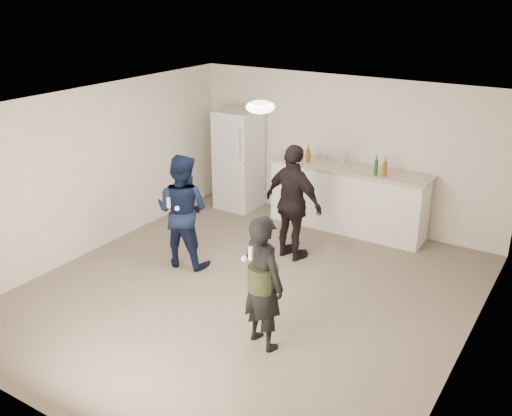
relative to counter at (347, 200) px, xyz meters
The scene contains 21 objects.
floor 2.73m from the counter, 94.83° to the right, with size 6.00×6.00×0.00m, color #6B5B4C.
ceiling 3.33m from the counter, 94.83° to the right, with size 6.00×6.00×0.00m, color silver.
wall_back 0.83m from the counter, 124.38° to the left, with size 6.00×6.00×0.00m, color beige.
wall_front 5.72m from the counter, 92.28° to the right, with size 6.00×6.00×0.00m, color beige.
wall_left 4.06m from the counter, 138.10° to the right, with size 6.00×6.00×0.00m, color beige.
wall_right 3.75m from the counter, 46.61° to the right, with size 6.00×6.00×0.00m, color beige.
counter is the anchor object (origin of this frame).
counter_top 0.55m from the counter, ahead, with size 2.68×0.64×0.04m, color #BEAC93.
fridge 2.14m from the counter, behind, with size 0.70×0.70×1.80m, color silver.
fridge_handle 2.03m from the counter, 166.47° to the right, with size 0.02×0.02×0.60m, color silver.
ceiling_dome 3.06m from the counter, 95.44° to the right, with size 0.36×0.36×0.16m, color white.
shaker 0.84m from the counter, behind, with size 0.08×0.08×0.17m, color silver.
man 2.88m from the counter, 121.30° to the right, with size 0.81×0.63×1.67m, color #101E45.
woman 3.61m from the counter, 81.17° to the right, with size 0.58×0.38×1.58m, color black.
camo_shorts 3.61m from the counter, 81.17° to the right, with size 0.34×0.34×0.28m, color #343D1B.
spectator 1.48m from the counter, 99.68° to the right, with size 1.03×0.43×1.75m, color black.
remote_man 3.15m from the counter, 118.62° to the right, with size 0.04×0.04×0.15m, color white.
nunchuk_man 3.06m from the counter, 116.89° to the right, with size 0.07×0.07×0.07m, color white.
remote_woman 3.91m from the counter, 81.74° to the right, with size 0.04×0.04×0.15m, color white.
nunchuk_woman 3.85m from the counter, 83.17° to the right, with size 0.07×0.07×0.07m, color white.
bottle_cluster 0.68m from the counter, 51.75° to the right, with size 1.42×0.38×0.25m.
Camera 1 is at (3.67, -5.61, 3.85)m, focal length 40.00 mm.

